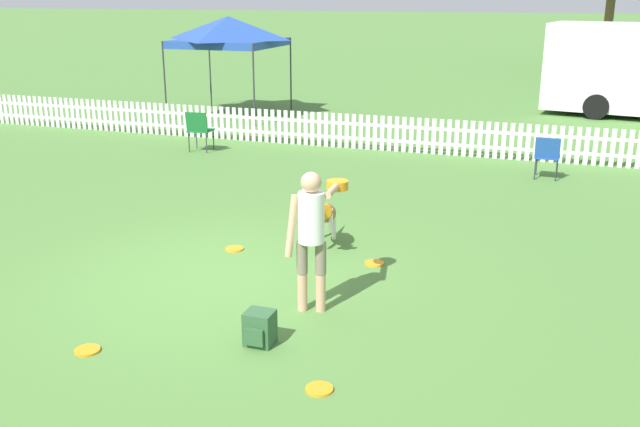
# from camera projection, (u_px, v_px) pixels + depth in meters

# --- Properties ---
(ground_plane) EXTENTS (240.00, 240.00, 0.00)m
(ground_plane) POSITION_uv_depth(u_px,v_px,m) (225.00, 277.00, 8.71)
(ground_plane) COLOR #4C7A38
(handler_person) EXTENTS (0.45, 1.02, 1.56)m
(handler_person) POSITION_uv_depth(u_px,v_px,m) (313.00, 224.00, 7.57)
(handler_person) COLOR tan
(handler_person) RESTS_ON ground_plane
(leaping_dog) EXTENTS (0.49, 1.20, 0.78)m
(leaping_dog) POSITION_uv_depth(u_px,v_px,m) (325.00, 214.00, 9.58)
(leaping_dog) COLOR olive
(leaping_dog) RESTS_ON ground_plane
(frisbee_near_handler) EXTENTS (0.25, 0.25, 0.02)m
(frisbee_near_handler) POSITION_uv_depth(u_px,v_px,m) (374.00, 263.00, 9.13)
(frisbee_near_handler) COLOR orange
(frisbee_near_handler) RESTS_ON ground_plane
(frisbee_near_dog) EXTENTS (0.25, 0.25, 0.02)m
(frisbee_near_dog) POSITION_uv_depth(u_px,v_px,m) (319.00, 389.00, 6.24)
(frisbee_near_dog) COLOR orange
(frisbee_near_dog) RESTS_ON ground_plane
(frisbee_midfield) EXTENTS (0.25, 0.25, 0.02)m
(frisbee_midfield) POSITION_uv_depth(u_px,v_px,m) (234.00, 249.00, 9.64)
(frisbee_midfield) COLOR orange
(frisbee_midfield) RESTS_ON ground_plane
(frisbee_far_scatter) EXTENTS (0.25, 0.25, 0.02)m
(frisbee_far_scatter) POSITION_uv_depth(u_px,v_px,m) (87.00, 350.00, 6.91)
(frisbee_far_scatter) COLOR orange
(frisbee_far_scatter) RESTS_ON ground_plane
(backpack_on_grass) EXTENTS (0.28, 0.29, 0.35)m
(backpack_on_grass) POSITION_uv_depth(u_px,v_px,m) (260.00, 328.00, 7.01)
(backpack_on_grass) COLOR #2D5633
(backpack_on_grass) RESTS_ON ground_plane
(picket_fence) EXTENTS (21.87, 0.04, 0.76)m
(picket_fence) POSITION_uv_depth(u_px,v_px,m) (382.00, 133.00, 15.56)
(picket_fence) COLOR white
(picket_fence) RESTS_ON ground_plane
(folding_chair_blue_left) EXTENTS (0.45, 0.47, 0.80)m
(folding_chair_blue_left) POSITION_uv_depth(u_px,v_px,m) (547.00, 154.00, 13.12)
(folding_chair_blue_left) COLOR #333338
(folding_chair_blue_left) RESTS_ON ground_plane
(folding_chair_center) EXTENTS (0.52, 0.54, 0.88)m
(folding_chair_center) POSITION_uv_depth(u_px,v_px,m) (199.00, 128.00, 15.39)
(folding_chair_center) COLOR #333338
(folding_chair_center) RESTS_ON ground_plane
(canopy_tent_main) EXTENTS (2.65, 2.65, 2.71)m
(canopy_tent_main) POSITION_uv_depth(u_px,v_px,m) (228.00, 32.00, 19.41)
(canopy_tent_main) COLOR #333338
(canopy_tent_main) RESTS_ON ground_plane
(equipment_trailer) EXTENTS (4.99, 2.68, 2.52)m
(equipment_trailer) POSITION_uv_depth(u_px,v_px,m) (625.00, 68.00, 19.73)
(equipment_trailer) COLOR white
(equipment_trailer) RESTS_ON ground_plane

